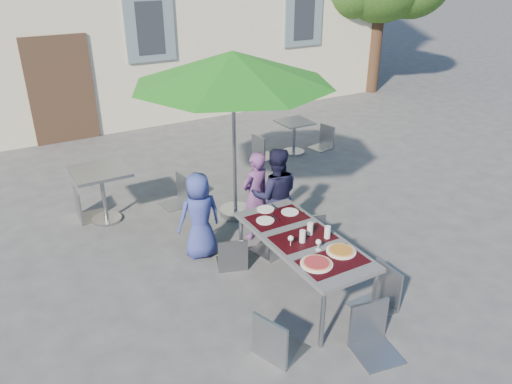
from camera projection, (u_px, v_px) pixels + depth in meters
ground at (377, 302)px, 5.81m from camera, size 90.00×90.00×0.00m
dining_table at (303, 242)px, 5.69m from camera, size 0.80×1.85×0.76m
pizza_near_left at (317, 263)px, 5.17m from camera, size 0.34×0.34×0.03m
pizza_near_right at (341, 251)px, 5.39m from camera, size 0.32×0.32×0.03m
glassware at (312, 234)px, 5.59m from camera, size 0.52×0.38×0.15m
place_settings at (274, 214)px, 6.16m from camera, size 0.64×0.47×0.01m
child_0 at (199, 216)px, 6.46m from camera, size 0.59×0.39×1.19m
child_1 at (255, 196)px, 6.89m from camera, size 0.52×0.40×1.28m
child_2 at (275, 196)px, 6.79m from camera, size 0.77×0.63×1.37m
chair_0 at (232, 235)px, 6.24m from camera, size 0.48×0.48×0.85m
chair_1 at (277, 216)px, 6.49m from camera, size 0.53×0.53×0.98m
chair_2 at (307, 208)px, 6.61m from camera, size 0.58×0.58×1.05m
chair_3 at (277, 311)px, 4.80m from camera, size 0.55×0.55×0.97m
chair_4 at (383, 265)px, 5.51m from camera, size 0.43×0.42×0.96m
chair_5 at (377, 304)px, 4.89m from camera, size 0.50×0.50×0.97m
patio_umbrella at (233, 69)px, 6.77m from camera, size 2.86×2.86×2.49m
cafe_table_0 at (102, 184)px, 7.31m from camera, size 0.78×0.78×0.84m
bg_chair_l_0 at (82, 186)px, 7.40m from camera, size 0.43×0.42×0.94m
bg_chair_r_0 at (177, 173)px, 7.86m from camera, size 0.46×0.46×0.90m
cafe_table_1 at (294, 133)px, 9.95m from camera, size 0.62×0.62×0.66m
bg_chair_l_1 at (262, 132)px, 9.64m from camera, size 0.46×0.45×0.90m
bg_chair_r_1 at (325, 124)px, 10.18m from camera, size 0.46×0.46×0.88m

